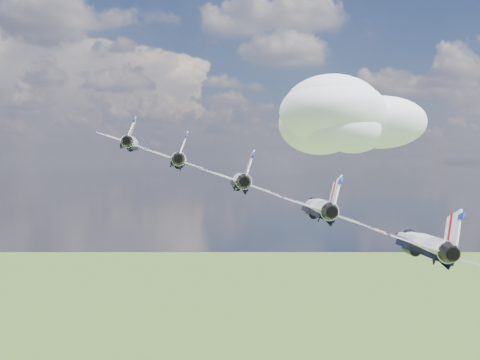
{
  "coord_description": "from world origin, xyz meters",
  "views": [
    {
      "loc": [
        -16.18,
        -67.38,
        148.63
      ],
      "look_at": [
        -9.76,
        0.3,
        146.7
      ],
      "focal_mm": 45.0,
      "sensor_mm": 36.0,
      "label": 1
    }
  ],
  "objects_px": {
    "jet_0": "(132,143)",
    "jet_2": "(240,180)",
    "jet_3": "(317,207)",
    "jet_1": "(180,159)",
    "jet_4": "(420,242)"
  },
  "relations": [
    {
      "from": "jet_0",
      "to": "jet_2",
      "type": "relative_size",
      "value": 1.0
    },
    {
      "from": "jet_3",
      "to": "jet_2",
      "type": "bearing_deg",
      "value": 127.78
    },
    {
      "from": "jet_1",
      "to": "jet_3",
      "type": "xyz_separation_m",
      "value": [
        13.62,
        -18.57,
        -4.82
      ]
    },
    {
      "from": "jet_0",
      "to": "jet_4",
      "type": "distance_m",
      "value": 47.05
    },
    {
      "from": "jet_0",
      "to": "jet_4",
      "type": "height_order",
      "value": "jet_0"
    },
    {
      "from": "jet_3",
      "to": "jet_0",
      "type": "bearing_deg",
      "value": 127.78
    },
    {
      "from": "jet_1",
      "to": "jet_4",
      "type": "xyz_separation_m",
      "value": [
        20.42,
        -27.86,
        -7.22
      ]
    },
    {
      "from": "jet_0",
      "to": "jet_2",
      "type": "bearing_deg",
      "value": -52.22
    },
    {
      "from": "jet_0",
      "to": "jet_1",
      "type": "bearing_deg",
      "value": -52.22
    },
    {
      "from": "jet_2",
      "to": "jet_3",
      "type": "xyz_separation_m",
      "value": [
        6.81,
        -9.29,
        -2.41
      ]
    },
    {
      "from": "jet_1",
      "to": "jet_4",
      "type": "bearing_deg",
      "value": -52.22
    },
    {
      "from": "jet_0",
      "to": "jet_4",
      "type": "bearing_deg",
      "value": -52.22
    },
    {
      "from": "jet_2",
      "to": "jet_4",
      "type": "relative_size",
      "value": 1.0
    },
    {
      "from": "jet_2",
      "to": "jet_3",
      "type": "distance_m",
      "value": 11.76
    },
    {
      "from": "jet_1",
      "to": "jet_4",
      "type": "relative_size",
      "value": 1.0
    }
  ]
}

